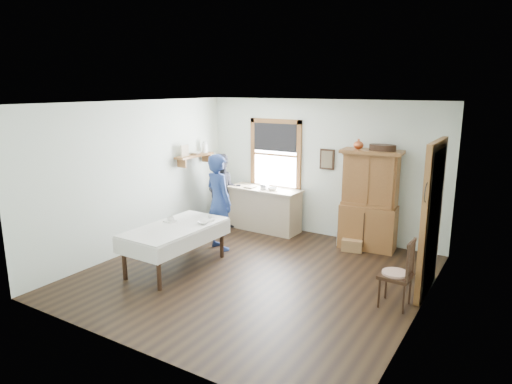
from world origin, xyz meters
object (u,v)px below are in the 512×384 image
(dining_table, at_px, (176,247))
(woman_blue, at_px, (219,206))
(figure_dark, at_px, (223,194))
(wicker_basket, at_px, (352,245))
(china_hutch, at_px, (369,200))
(work_counter, at_px, (264,209))
(pail, at_px, (343,239))
(spindle_chair, at_px, (396,273))

(dining_table, xyz_separation_m, woman_blue, (0.06, 1.13, 0.46))
(figure_dark, bearing_deg, wicker_basket, -37.34)
(china_hutch, xyz_separation_m, woman_blue, (-2.33, -1.44, -0.10))
(work_counter, bearing_deg, dining_table, -92.45)
(china_hutch, xyz_separation_m, dining_table, (-2.39, -2.57, -0.56))
(china_hutch, bearing_deg, woman_blue, -152.94)
(dining_table, height_order, pail, dining_table)
(dining_table, bearing_deg, pail, 51.32)
(work_counter, distance_m, figure_dark, 0.91)
(woman_blue, bearing_deg, figure_dark, -35.90)
(china_hutch, height_order, wicker_basket, china_hutch)
(work_counter, relative_size, wicker_basket, 4.21)
(pail, distance_m, wicker_basket, 0.28)
(work_counter, distance_m, woman_blue, 1.48)
(china_hutch, height_order, woman_blue, china_hutch)
(spindle_chair, distance_m, figure_dark, 4.38)
(spindle_chair, xyz_separation_m, figure_dark, (-4.05, 1.67, 0.25))
(spindle_chair, bearing_deg, woman_blue, 171.86)
(china_hutch, relative_size, spindle_chair, 1.89)
(dining_table, bearing_deg, figure_dark, 105.43)
(dining_table, bearing_deg, china_hutch, 47.10)
(wicker_basket, bearing_deg, woman_blue, -151.24)
(pail, bearing_deg, spindle_chair, -52.65)
(work_counter, distance_m, pail, 1.81)
(china_hutch, distance_m, spindle_chair, 2.33)
(woman_blue, xyz_separation_m, figure_dark, (-0.66, 1.07, -0.09))
(pail, bearing_deg, work_counter, 177.04)
(wicker_basket, bearing_deg, pail, 146.83)
(pail, xyz_separation_m, wicker_basket, (0.23, -0.15, -0.03))
(dining_table, height_order, woman_blue, woman_blue)
(work_counter, distance_m, spindle_chair, 3.83)
(work_counter, bearing_deg, pail, -1.31)
(dining_table, bearing_deg, work_counter, 85.90)
(work_counter, distance_m, dining_table, 2.56)
(dining_table, distance_m, figure_dark, 2.31)
(wicker_basket, bearing_deg, china_hutch, 55.06)
(woman_blue, height_order, figure_dark, woman_blue)
(figure_dark, bearing_deg, work_counter, -15.34)
(dining_table, distance_m, wicker_basket, 3.20)
(pail, bearing_deg, china_hutch, 14.76)
(work_counter, bearing_deg, wicker_basket, -5.28)
(spindle_chair, bearing_deg, wicker_basket, 126.77)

